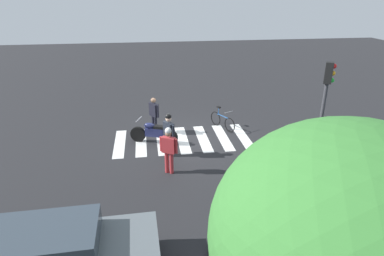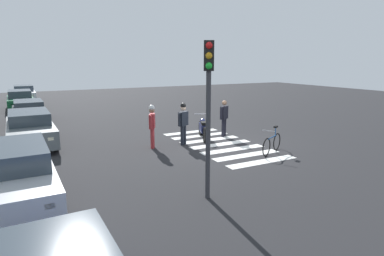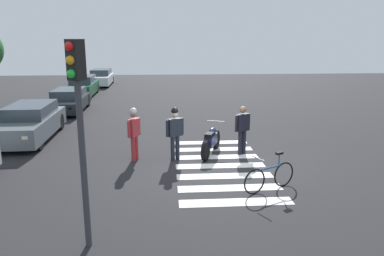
{
  "view_description": "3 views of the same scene",
  "coord_description": "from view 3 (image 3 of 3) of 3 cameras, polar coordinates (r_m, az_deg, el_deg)",
  "views": [
    {
      "loc": [
        1.48,
        13.01,
        6.02
      ],
      "look_at": [
        -0.3,
        0.8,
        0.87
      ],
      "focal_mm": 30.81,
      "sensor_mm": 36.0,
      "label": 1
    },
    {
      "loc": [
        -11.15,
        7.16,
        3.44
      ],
      "look_at": [
        0.47,
        1.11,
        0.72
      ],
      "focal_mm": 30.34,
      "sensor_mm": 36.0,
      "label": 2
    },
    {
      "loc": [
        -11.12,
        1.67,
        3.93
      ],
      "look_at": [
        0.23,
        0.88,
        1.18
      ],
      "focal_mm": 35.13,
      "sensor_mm": 36.0,
      "label": 3
    }
  ],
  "objects": [
    {
      "name": "ground_plane",
      "position": [
        11.91,
        4.33,
        -5.74
      ],
      "size": [
        60.0,
        60.0,
        0.0
      ],
      "primitive_type": "plane",
      "color": "#232326"
    },
    {
      "name": "police_motorcycle",
      "position": [
        12.92,
        2.91,
        -1.99
      ],
      "size": [
        2.0,
        0.97,
        1.05
      ],
      "color": "black",
      "rests_on": "ground_plane"
    },
    {
      "name": "leaning_bicycle",
      "position": [
        10.14,
        11.73,
        -7.23
      ],
      "size": [
        0.81,
        1.54,
        1.0
      ],
      "color": "black",
      "rests_on": "ground_plane"
    },
    {
      "name": "officer_on_foot",
      "position": [
        12.9,
        7.67,
        0.14
      ],
      "size": [
        0.43,
        0.58,
        1.68
      ],
      "color": "black",
      "rests_on": "ground_plane"
    },
    {
      "name": "officer_by_motorcycle",
      "position": [
        12.16,
        -2.61,
        -0.31
      ],
      "size": [
        0.42,
        0.59,
        1.76
      ],
      "color": "#1E232D",
      "rests_on": "ground_plane"
    },
    {
      "name": "pedestrian_bystander",
      "position": [
        12.32,
        -8.8,
        -0.34
      ],
      "size": [
        0.6,
        0.39,
        1.75
      ],
      "color": "#B22D33",
      "rests_on": "ground_plane"
    },
    {
      "name": "crosswalk_stripes",
      "position": [
        11.91,
        4.33,
        -5.72
      ],
      "size": [
        5.85,
        2.81,
        0.01
      ],
      "color": "silver",
      "rests_on": "ground_plane"
    },
    {
      "name": "car_grey_coupe",
      "position": [
        16.13,
        -23.35,
        0.79
      ],
      "size": [
        4.66,
        1.84,
        1.37
      ],
      "color": "black",
      "rests_on": "ground_plane"
    },
    {
      "name": "car_black_suv",
      "position": [
        21.53,
        -18.21,
        4.0
      ],
      "size": [
        4.42,
        1.79,
        1.21
      ],
      "color": "black",
      "rests_on": "ground_plane"
    },
    {
      "name": "car_green_compact",
      "position": [
        27.11,
        -16.27,
        6.12
      ],
      "size": [
        4.46,
        1.77,
        1.37
      ],
      "color": "black",
      "rests_on": "ground_plane"
    },
    {
      "name": "car_white_van",
      "position": [
        32.84,
        -13.62,
        7.46
      ],
      "size": [
        4.62,
        1.81,
        1.33
      ],
      "color": "black",
      "rests_on": "ground_plane"
    },
    {
      "name": "traffic_light_pole",
      "position": [
        6.97,
        -16.8,
        2.35
      ],
      "size": [
        0.36,
        0.33,
        3.91
      ],
      "color": "#38383D",
      "rests_on": "ground_plane"
    }
  ]
}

